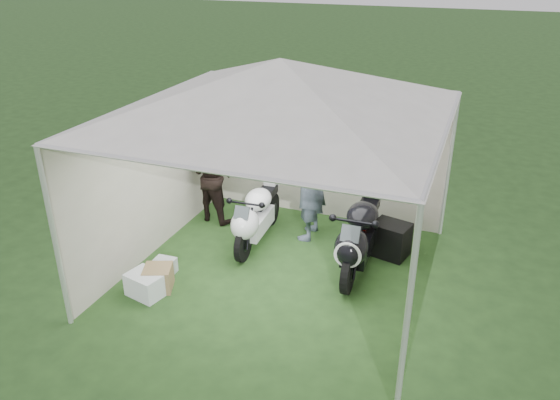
# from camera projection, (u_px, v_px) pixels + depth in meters

# --- Properties ---
(ground) EXTENTS (80.00, 80.00, 0.00)m
(ground) POSITION_uv_depth(u_px,v_px,m) (280.00, 272.00, 7.77)
(ground) COLOR #1F3B18
(ground) RESTS_ON ground
(canopy_tent) EXTENTS (5.66, 5.66, 3.00)m
(canopy_tent) POSITION_uv_depth(u_px,v_px,m) (281.00, 93.00, 6.72)
(canopy_tent) COLOR silver
(canopy_tent) RESTS_ON ground
(motorcycle_white) EXTENTS (0.46, 1.79, 0.88)m
(motorcycle_white) POSITION_uv_depth(u_px,v_px,m) (255.00, 215.00, 8.32)
(motorcycle_white) COLOR black
(motorcycle_white) RESTS_ON ground
(motorcycle_black) EXTENTS (0.47, 2.01, 0.99)m
(motorcycle_black) POSITION_uv_depth(u_px,v_px,m) (359.00, 235.00, 7.61)
(motorcycle_black) COLOR black
(motorcycle_black) RESTS_ON ground
(paddock_stand) EXTENTS (0.37, 0.23, 0.27)m
(paddock_stand) POSITION_uv_depth(u_px,v_px,m) (370.00, 232.00, 8.56)
(paddock_stand) COLOR blue
(paddock_stand) RESTS_ON ground
(person_dark_jacket) EXTENTS (0.89, 0.76, 1.60)m
(person_dark_jacket) POSITION_uv_depth(u_px,v_px,m) (213.00, 175.00, 8.98)
(person_dark_jacket) COLOR black
(person_dark_jacket) RESTS_ON ground
(person_blue_jacket) EXTENTS (0.51, 0.74, 1.96)m
(person_blue_jacket) POSITION_uv_depth(u_px,v_px,m) (310.00, 179.00, 8.34)
(person_blue_jacket) COLOR slate
(person_blue_jacket) RESTS_ON ground
(equipment_box) EXTENTS (0.60, 0.53, 0.52)m
(equipment_box) POSITION_uv_depth(u_px,v_px,m) (391.00, 239.00, 8.10)
(equipment_box) COLOR black
(equipment_box) RESTS_ON ground
(crate_0) EXTENTS (0.54, 0.47, 0.31)m
(crate_0) POSITION_uv_depth(u_px,v_px,m) (146.00, 284.00, 7.20)
(crate_0) COLOR silver
(crate_0) RESTS_ON ground
(crate_1) EXTENTS (0.47, 0.47, 0.32)m
(crate_1) POSITION_uv_depth(u_px,v_px,m) (158.00, 278.00, 7.33)
(crate_1) COLOR olive
(crate_1) RESTS_ON ground
(crate_2) EXTENTS (0.31, 0.26, 0.22)m
(crate_2) POSITION_uv_depth(u_px,v_px,m) (164.00, 266.00, 7.70)
(crate_2) COLOR silver
(crate_2) RESTS_ON ground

